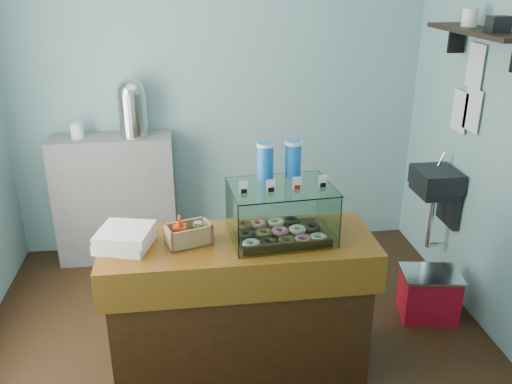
{
  "coord_description": "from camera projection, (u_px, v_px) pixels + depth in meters",
  "views": [
    {
      "loc": [
        -0.27,
        -3.06,
        2.36
      ],
      "look_at": [
        0.11,
        -0.15,
        1.16
      ],
      "focal_mm": 38.0,
      "sensor_mm": 36.0,
      "label": 1
    }
  ],
  "objects": [
    {
      "name": "ground",
      "position": [
        237.0,
        340.0,
        3.73
      ],
      "size": [
        3.5,
        3.5,
        0.0
      ],
      "primitive_type": "plane",
      "color": "black",
      "rests_on": "ground"
    },
    {
      "name": "coffee_urn",
      "position": [
        132.0,
        106.0,
        4.35
      ],
      "size": [
        0.26,
        0.26,
        0.48
      ],
      "color": "silver",
      "rests_on": "back_shelf"
    },
    {
      "name": "display_case",
      "position": [
        280.0,
        208.0,
        3.16
      ],
      "size": [
        0.62,
        0.48,
        0.54
      ],
      "rotation": [
        0.0,
        0.0,
        0.08
      ],
      "color": "#33190F",
      "rests_on": "counter"
    },
    {
      "name": "counter",
      "position": [
        240.0,
        305.0,
        3.32
      ],
      "size": [
        1.6,
        0.6,
        0.9
      ],
      "color": "#411C0C",
      "rests_on": "ground"
    },
    {
      "name": "back_shelf",
      "position": [
        116.0,
        199.0,
        4.62
      ],
      "size": [
        1.0,
        0.32,
        1.1
      ],
      "primitive_type": "cube",
      "color": "gray",
      "rests_on": "ground"
    },
    {
      "name": "room_shell",
      "position": [
        237.0,
        94.0,
        3.09
      ],
      "size": [
        3.54,
        3.04,
        2.82
      ],
      "color": "#7FB3B9",
      "rests_on": "ground"
    },
    {
      "name": "pastry_boxes",
      "position": [
        125.0,
        238.0,
        3.06
      ],
      "size": [
        0.36,
        0.36,
        0.11
      ],
      "rotation": [
        0.0,
        0.0,
        -0.3
      ],
      "color": "white",
      "rests_on": "counter"
    },
    {
      "name": "condiment_crate",
      "position": [
        187.0,
        234.0,
        3.09
      ],
      "size": [
        0.28,
        0.22,
        0.18
      ],
      "rotation": [
        0.0,
        0.0,
        0.32
      ],
      "color": "#A07950",
      "rests_on": "counter"
    },
    {
      "name": "red_cooler",
      "position": [
        429.0,
        294.0,
        3.93
      ],
      "size": [
        0.45,
        0.37,
        0.36
      ],
      "rotation": [
        0.0,
        0.0,
        -0.15
      ],
      "color": "red",
      "rests_on": "ground"
    }
  ]
}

